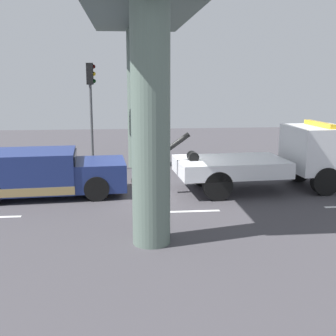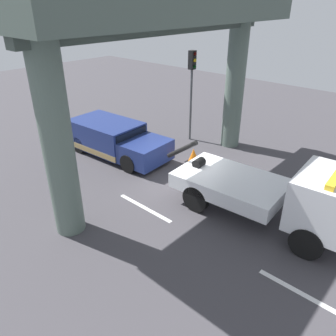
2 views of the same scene
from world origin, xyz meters
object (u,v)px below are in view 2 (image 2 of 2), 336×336
tow_truck_white (284,194)px  traffic_light_near (192,77)px  traffic_cone_orange (193,156)px  towed_van_green (115,139)px

tow_truck_white → traffic_light_near: (-7.07, 3.95, 2.17)m
tow_truck_white → traffic_light_near: size_ratio=1.58×
traffic_light_near → traffic_cone_orange: 4.18m
traffic_cone_orange → traffic_light_near: bearing=132.0°
towed_van_green → traffic_cone_orange: (3.41, 1.88, -0.45)m
towed_van_green → traffic_light_near: size_ratio=1.15×
tow_truck_white → towed_van_green: bearing=-179.6°
tow_truck_white → traffic_cone_orange: bearing=160.5°
towed_van_green → traffic_cone_orange: 3.92m
tow_truck_white → traffic_cone_orange: (-5.16, 1.82, -0.88)m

